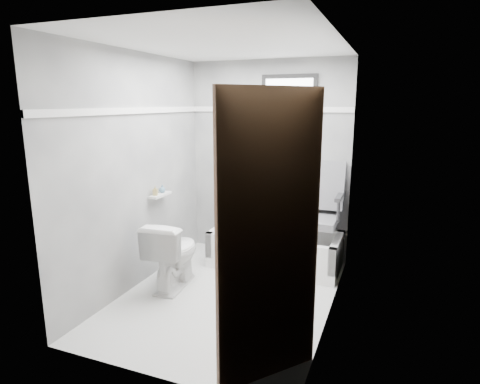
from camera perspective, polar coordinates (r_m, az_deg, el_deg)
The scene contains 19 objects.
floor at distance 4.15m, azimuth -1.81°, elevation -14.60°, with size 2.60×2.60×0.00m, color white.
ceiling at distance 3.73m, azimuth -2.08°, elevation 20.32°, with size 2.60×2.60×0.00m, color silver.
wall_back at distance 4.97m, azimuth 4.00°, elevation 4.48°, with size 2.00×0.02×2.40m, color slate.
wall_front at distance 2.65m, azimuth -13.11°, elevation -3.01°, with size 2.00×0.02×2.40m, color slate.
wall_left at distance 4.25m, azimuth -14.44°, elevation 2.74°, with size 0.02×2.60×2.40m, color slate.
wall_right at distance 3.50m, azimuth 13.30°, elevation 0.74°, with size 0.02×2.60×2.40m, color slate.
bathtub at distance 4.80m, azimuth 5.04°, elevation -8.03°, with size 1.50×0.70×0.42m, color white, non-canonical shape.
office_chair at distance 4.59m, azimuth 10.22°, elevation -2.93°, with size 0.65×0.65×1.13m, color #5D5C60, non-canonical shape.
toilet at distance 4.29m, azimuth -9.47°, elevation -8.63°, with size 0.41×0.73×0.72m, color white.
door at distance 2.35m, azimuth 7.97°, elevation -10.01°, with size 0.78×0.78×2.00m, color #522E1E, non-canonical shape.
window at distance 4.84m, azimuth 7.01°, elevation 13.94°, with size 0.66×0.04×0.40m, color black, non-canonical shape.
backerboard at distance 4.96m, azimuth 6.65°, elevation -0.28°, with size 1.50×0.02×0.78m, color #4C4C4F.
trim_back at distance 4.91m, azimuth 4.06°, elevation 11.65°, with size 2.00×0.02×0.06m, color white.
trim_left at distance 4.19m, azimuth -14.76°, elevation 11.12°, with size 0.02×2.60×0.06m, color white.
pole at distance 4.77m, azimuth 3.02°, elevation 2.32°, with size 0.02×0.02×1.95m, color silver.
shelf at distance 4.52m, azimuth -11.26°, elevation -0.42°, with size 0.10×0.32×0.03m, color silver.
soap_bottle_a at distance 4.44m, azimuth -11.96°, elevation 0.20°, with size 0.05×0.05×0.11m, color #A08D50.
soap_bottle_b at distance 4.56m, azimuth -11.00°, elevation 0.48°, with size 0.07×0.07×0.09m, color slate.
faucet at distance 5.13m, azimuth 1.66°, elevation -2.65°, with size 0.26×0.10×0.16m, color silver, non-canonical shape.
Camera 1 is at (1.46, -3.39, 1.90)m, focal length 30.00 mm.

